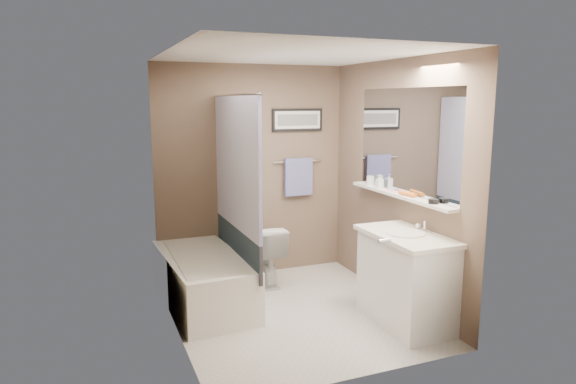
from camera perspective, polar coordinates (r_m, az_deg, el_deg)
name	(u,v)px	position (r m, az deg, el deg)	size (l,w,h in m)	color
ground	(294,313)	(5.04, 0.65, -13.27)	(2.50, 2.50, 0.00)	#BCB7AF
ceiling	(294,57)	(4.64, 0.71, 14.82)	(2.20, 2.50, 0.04)	white
wall_back	(253,172)	(5.83, -3.95, 2.22)	(2.20, 0.04, 2.40)	brown
wall_front	(362,217)	(3.61, 8.19, -2.80)	(2.20, 0.04, 2.40)	brown
wall_left	(175,198)	(4.40, -12.43, -0.60)	(0.04, 2.50, 2.40)	brown
wall_right	(395,182)	(5.20, 11.75, 1.05)	(0.04, 2.50, 2.40)	brown
tile_surround	(166,209)	(4.92, -13.45, -1.89)	(0.02, 1.55, 2.00)	#BAAF8C
curtain_rod	(235,95)	(4.96, -5.90, 10.65)	(0.02, 0.02, 1.55)	silver
curtain_upper	(236,163)	(5.00, -5.77, 3.18)	(0.03, 1.45, 1.28)	white
curtain_lower	(238,245)	(5.16, -5.60, -5.89)	(0.03, 1.45, 0.36)	#233442
mirror	(406,141)	(5.03, 12.96, 5.53)	(0.02, 1.60, 1.00)	silver
shelf	(399,195)	(5.07, 12.22, -0.34)	(0.12, 1.60, 0.03)	silver
towel_bar	(298,161)	(6.00, 1.09, 3.42)	(0.02, 0.02, 0.60)	silver
towel	(298,177)	(6.00, 1.16, 1.69)	(0.34, 0.05, 0.44)	#9196D4
art_frame	(297,120)	(5.98, 1.04, 8.01)	(0.62, 0.03, 0.26)	black
art_mat	(298,120)	(5.96, 1.10, 8.01)	(0.56, 0.00, 0.20)	white
art_image	(298,120)	(5.96, 1.11, 8.01)	(0.50, 0.00, 0.13)	#595959
door	(427,238)	(3.95, 15.17, -4.93)	(0.80, 0.02, 2.00)	silver
door_handle	(385,241)	(3.80, 10.70, -5.32)	(0.02, 0.02, 0.10)	silver
bathtub	(203,280)	(5.22, -9.39, -9.63)	(0.70, 1.50, 0.50)	white
tub_rim	(203,256)	(5.14, -9.47, -7.00)	(0.56, 1.36, 0.02)	beige
toilet	(263,254)	(5.70, -2.76, -6.88)	(0.37, 0.65, 0.67)	silver
vanity	(406,281)	(4.80, 12.94, -9.61)	(0.50, 0.90, 0.80)	white
countertop	(407,236)	(4.67, 13.05, -4.78)	(0.54, 0.96, 0.04)	white
sink_basin	(406,233)	(4.66, 12.96, -4.46)	(0.34, 0.34, 0.01)	white
faucet_spout	(425,226)	(4.77, 14.96, -3.70)	(0.02, 0.02, 0.10)	silver
faucet_knob	(418,226)	(4.85, 14.25, -3.68)	(0.05, 0.05, 0.05)	white
candle_bowl_near	(433,201)	(4.64, 15.84, -1.01)	(0.09, 0.09, 0.04)	black
hair_brush_front	(407,194)	(4.95, 13.11, -0.19)	(0.04, 0.04, 0.22)	orange
pink_comb	(391,191)	(5.18, 11.35, 0.13)	(0.03, 0.16, 0.01)	pink
glass_jar	(370,181)	(5.50, 9.14, 1.26)	(0.08, 0.08, 0.10)	silver
soap_bottle	(379,181)	(5.35, 10.13, 1.19)	(0.06, 0.06, 0.14)	#999999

